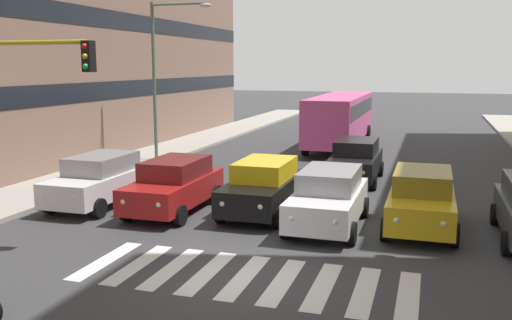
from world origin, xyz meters
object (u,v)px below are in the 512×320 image
(car_4, at_px, (174,185))
(traffic_light_gantry, at_px, (3,106))
(car_3, at_px, (264,186))
(bus_behind_traffic, at_px, (341,115))
(car_2, at_px, (329,198))
(street_lamp_right, at_px, (163,65))
(car_row2_0, at_px, (356,160))
(car_5, at_px, (100,180))
(car_1, at_px, (422,199))

(car_4, xyz_separation_m, traffic_light_gantry, (2.84, 4.18, 2.79))
(car_3, bearing_deg, bus_behind_traffic, -90.00)
(car_2, relative_size, bus_behind_traffic, 0.42)
(traffic_light_gantry, bearing_deg, street_lamp_right, -82.52)
(car_row2_0, height_order, traffic_light_gantry, traffic_light_gantry)
(car_2, distance_m, traffic_light_gantry, 9.31)
(car_5, bearing_deg, car_1, -178.00)
(car_1, bearing_deg, car_5, 2.00)
(car_5, xyz_separation_m, bus_behind_traffic, (-5.64, -16.21, 0.97))
(car_1, height_order, car_row2_0, same)
(bus_behind_traffic, distance_m, street_lamp_right, 11.19)
(car_3, bearing_deg, car_row2_0, -109.85)
(car_5, relative_size, bus_behind_traffic, 0.42)
(street_lamp_right, bearing_deg, traffic_light_gantry, 97.48)
(car_4, bearing_deg, bus_behind_traffic, -99.96)
(car_1, xyz_separation_m, bus_behind_traffic, (4.90, -15.84, 0.97))
(traffic_light_gantry, distance_m, street_lamp_right, 12.61)
(car_3, xyz_separation_m, bus_behind_traffic, (-0.00, -15.57, 0.97))
(car_4, distance_m, bus_behind_traffic, 16.50)
(car_1, bearing_deg, car_3, -3.17)
(car_1, height_order, car_4, same)
(car_4, xyz_separation_m, car_5, (2.79, -0.01, 0.00))
(car_row2_0, height_order, street_lamp_right, street_lamp_right)
(car_2, distance_m, street_lamp_right, 13.42)
(car_1, distance_m, car_4, 7.75)
(car_3, height_order, car_5, same)
(car_2, height_order, traffic_light_gantry, traffic_light_gantry)
(car_2, height_order, car_row2_0, same)
(car_4, height_order, street_lamp_right, street_lamp_right)
(car_4, height_order, car_row2_0, same)
(car_1, relative_size, car_row2_0, 1.00)
(car_5, bearing_deg, bus_behind_traffic, -109.18)
(car_3, relative_size, bus_behind_traffic, 0.42)
(car_1, xyz_separation_m, car_row2_0, (2.74, -6.26, 0.00))
(car_1, distance_m, car_3, 4.90)
(car_1, bearing_deg, car_4, 2.81)
(car_2, height_order, car_3, same)
(car_4, bearing_deg, car_5, -0.26)
(car_2, bearing_deg, traffic_light_gantry, 26.13)
(car_2, xyz_separation_m, car_5, (7.92, -0.28, 0.00))
(car_1, bearing_deg, car_2, 13.92)
(car_3, distance_m, car_4, 2.92)
(car_5, distance_m, street_lamp_right, 9.27)
(car_5, bearing_deg, car_3, -173.54)
(car_2, xyz_separation_m, street_lamp_right, (9.61, -8.54, 3.86))
(car_2, height_order, street_lamp_right, street_lamp_right)
(car_4, height_order, car_5, same)
(car_4, bearing_deg, street_lamp_right, -61.57)
(car_2, relative_size, traffic_light_gantry, 0.81)
(car_5, bearing_deg, car_row2_0, -139.65)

